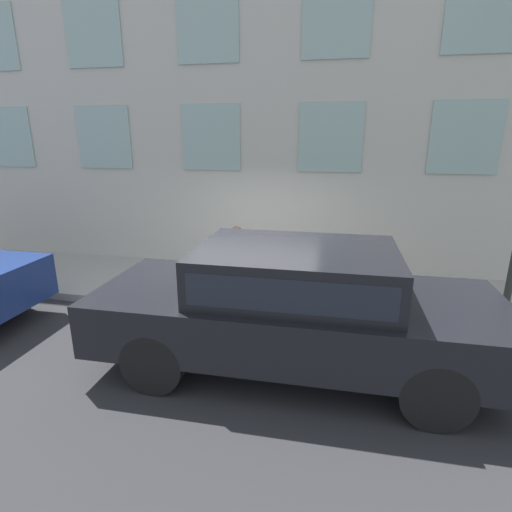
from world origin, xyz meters
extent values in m
plane|color=#2D2D30|center=(0.00, 0.00, 0.00)|extent=(80.00, 80.00, 0.00)
cube|color=#9E9B93|center=(1.26, 0.00, 0.08)|extent=(2.51, 60.00, 0.15)
cube|color=beige|center=(2.66, 0.00, 4.39)|extent=(0.30, 40.00, 8.77)
cube|color=#9EBCB2|center=(2.49, -3.92, 3.06)|extent=(0.03, 1.33, 1.41)
cube|color=#9EBCB2|center=(2.49, -1.31, 3.06)|extent=(0.03, 1.33, 1.41)
cube|color=#9EBCB2|center=(2.49, 1.31, 3.06)|extent=(0.03, 1.33, 1.41)
cube|color=#9EBCB2|center=(2.49, 3.92, 3.06)|extent=(0.03, 1.33, 1.41)
cube|color=#9EBCB2|center=(2.49, 6.53, 3.06)|extent=(0.03, 1.33, 1.41)
cube|color=#9EBCB2|center=(2.49, -3.92, 5.26)|extent=(0.03, 1.33, 1.41)
cube|color=#9EBCB2|center=(2.49, -1.31, 5.26)|extent=(0.03, 1.33, 1.41)
cube|color=#9EBCB2|center=(2.49, 1.31, 5.26)|extent=(0.03, 1.33, 1.41)
cube|color=#9EBCB2|center=(2.49, 3.92, 5.26)|extent=(0.03, 1.33, 1.41)
cylinder|color=gold|center=(0.37, -0.52, 0.17)|extent=(0.34, 0.34, 0.04)
cylinder|color=gold|center=(0.37, -0.52, 0.49)|extent=(0.25, 0.25, 0.68)
sphere|color=#A4891E|center=(0.37, -0.52, 0.83)|extent=(0.26, 0.26, 0.26)
cylinder|color=black|center=(0.37, -0.52, 0.91)|extent=(0.09, 0.09, 0.11)
cylinder|color=gold|center=(0.37, -0.70, 0.57)|extent=(0.09, 0.10, 0.09)
cylinder|color=gold|center=(0.37, -0.35, 0.57)|extent=(0.09, 0.10, 0.09)
cylinder|color=#998466|center=(0.83, 0.34, 0.46)|extent=(0.09, 0.09, 0.62)
cylinder|color=#998466|center=(0.96, 0.34, 0.46)|extent=(0.09, 0.09, 0.62)
cube|color=#1E59A5|center=(0.90, 0.34, 1.00)|extent=(0.17, 0.12, 0.46)
cylinder|color=#1E59A5|center=(0.78, 0.34, 1.01)|extent=(0.07, 0.07, 0.44)
cylinder|color=#1E59A5|center=(1.02, 0.34, 1.01)|extent=(0.07, 0.07, 0.44)
sphere|color=brown|center=(0.90, 0.34, 1.34)|extent=(0.21, 0.21, 0.21)
cylinder|color=black|center=(-2.32, 0.61, 0.40)|extent=(0.24, 0.80, 0.80)
cylinder|color=black|center=(-0.51, 0.61, 0.40)|extent=(0.24, 0.80, 0.80)
cylinder|color=black|center=(-2.32, -2.68, 0.40)|extent=(0.24, 0.80, 0.80)
cylinder|color=black|center=(-0.51, -2.68, 0.40)|extent=(0.24, 0.80, 0.80)
cube|color=black|center=(-1.41, -1.04, 0.76)|extent=(2.05, 5.31, 0.71)
cube|color=black|center=(-1.41, -1.04, 1.42)|extent=(1.80, 2.55, 0.61)
cube|color=#1E232D|center=(-1.41, -1.04, 1.42)|extent=(1.81, 2.34, 0.39)
cylinder|color=black|center=(-0.52, 4.34, 0.36)|extent=(0.24, 0.72, 0.72)
cylinder|color=#2D332D|center=(0.88, -4.52, 0.21)|extent=(0.26, 0.26, 0.12)
camera|label=1|loc=(-6.33, -1.50, 3.09)|focal=28.00mm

